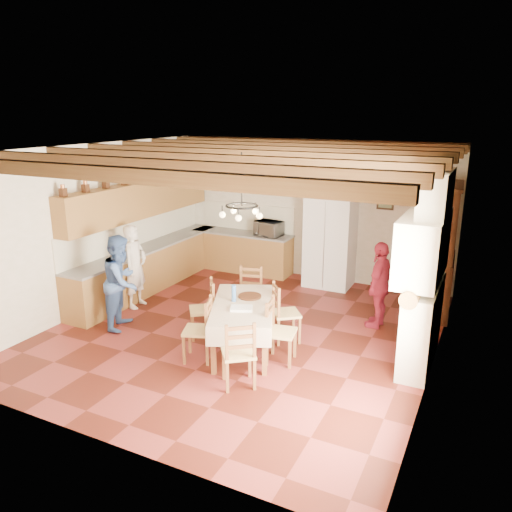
{
  "coord_description": "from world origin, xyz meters",
  "views": [
    {
      "loc": [
        3.57,
        -6.78,
        3.55
      ],
      "look_at": [
        0.1,
        0.3,
        1.25
      ],
      "focal_mm": 35.0,
      "sensor_mm": 36.0,
      "label": 1
    }
  ],
  "objects": [
    {
      "name": "lower_cabinets_left",
      "position": [
        -2.7,
        1.05,
        0.43
      ],
      "size": [
        0.6,
        4.3,
        0.86
      ],
      "primitive_type": "cube",
      "color": "brown",
      "rests_on": "ground"
    },
    {
      "name": "dining_table",
      "position": [
        0.3,
        -0.57,
        0.67
      ],
      "size": [
        1.5,
        1.93,
        0.76
      ],
      "rotation": [
        0.0,
        0.0,
        0.41
      ],
      "color": "beige",
      "rests_on": "floor"
    },
    {
      "name": "upper_cabinets",
      "position": [
        -2.83,
        1.05,
        1.85
      ],
      "size": [
        0.35,
        4.2,
        0.7
      ],
      "primitive_type": "cube",
      "color": "brown",
      "rests_on": "ground"
    },
    {
      "name": "chandelier",
      "position": [
        0.3,
        -0.57,
        2.25
      ],
      "size": [
        0.47,
        0.47,
        0.03
      ],
      "primitive_type": "torus",
      "color": "black",
      "rests_on": "ground"
    },
    {
      "name": "ceiling_beams",
      "position": [
        0.0,
        0.0,
        2.91
      ],
      "size": [
        6.0,
        6.3,
        0.16
      ],
      "primitive_type": null,
      "color": "#3B2110",
      "rests_on": "ground"
    },
    {
      "name": "backsplash_back",
      "position": [
        -1.55,
        3.23,
        1.2
      ],
      "size": [
        2.3,
        0.03,
        0.6
      ],
      "primitive_type": "cube",
      "color": "white",
      "rests_on": "ground"
    },
    {
      "name": "floor",
      "position": [
        0.0,
        0.0,
        -0.01
      ],
      "size": [
        6.0,
        6.5,
        0.02
      ],
      "primitive_type": "cube",
      "color": "#49170F",
      "rests_on": "ground"
    },
    {
      "name": "chair_left_near",
      "position": [
        -0.14,
        -1.14,
        0.48
      ],
      "size": [
        0.52,
        0.53,
        0.96
      ],
      "primitive_type": null,
      "rotation": [
        0.0,
        0.0,
        -1.22
      ],
      "color": "brown",
      "rests_on": "floor"
    },
    {
      "name": "chair_right_far",
      "position": [
        0.77,
        0.03,
        0.48
      ],
      "size": [
        0.57,
        0.58,
        0.96
      ],
      "primitive_type": null,
      "rotation": [
        0.0,
        0.0,
        2.22
      ],
      "color": "brown",
      "rests_on": "floor"
    },
    {
      "name": "countertop_back",
      "position": [
        -1.55,
        2.95,
        0.88
      ],
      "size": [
        2.34,
        0.62,
        0.04
      ],
      "primitive_type": "cube",
      "color": "slate",
      "rests_on": "lower_cabinets_back"
    },
    {
      "name": "chair_end_far",
      "position": [
        -0.1,
        0.43,
        0.48
      ],
      "size": [
        0.51,
        0.49,
        0.96
      ],
      "primitive_type": null,
      "rotation": [
        0.0,
        0.0,
        0.26
      ],
      "color": "brown",
      "rests_on": "floor"
    },
    {
      "name": "wall_left",
      "position": [
        -3.01,
        0.0,
        1.5
      ],
      "size": [
        0.02,
        6.5,
        3.0
      ],
      "primitive_type": "cube",
      "color": "beige",
      "rests_on": "ground"
    },
    {
      "name": "hutch",
      "position": [
        2.75,
        2.3,
        1.18
      ],
      "size": [
        0.63,
        1.33,
        2.36
      ],
      "primitive_type": null,
      "rotation": [
        0.0,
        0.0,
        0.07
      ],
      "color": "#34210D",
      "rests_on": "floor"
    },
    {
      "name": "person_man",
      "position": [
        -2.31,
        0.14,
        0.78
      ],
      "size": [
        0.44,
        0.61,
        1.56
      ],
      "primitive_type": "imported",
      "rotation": [
        0.0,
        0.0,
        1.69
      ],
      "color": "silver",
      "rests_on": "floor"
    },
    {
      "name": "person_woman_red",
      "position": [
        1.96,
        1.23,
        0.74
      ],
      "size": [
        0.46,
        0.91,
        1.49
      ],
      "primitive_type": "imported",
      "rotation": [
        0.0,
        0.0,
        -1.68
      ],
      "color": "#A32136",
      "rests_on": "floor"
    },
    {
      "name": "fridge_vase",
      "position": [
        0.68,
        2.88,
        2.05
      ],
      "size": [
        0.31,
        0.31,
        0.3
      ],
      "primitive_type": "imported",
      "rotation": [
        0.0,
        0.0,
        0.1
      ],
      "color": "#34210D",
      "rests_on": "refrigerator"
    },
    {
      "name": "lower_cabinets_back",
      "position": [
        -1.55,
        2.95,
        0.43
      ],
      "size": [
        2.3,
        0.6,
        0.86
      ],
      "primitive_type": "cube",
      "color": "brown",
      "rests_on": "ground"
    },
    {
      "name": "wall_front",
      "position": [
        0.0,
        -3.26,
        1.5
      ],
      "size": [
        6.0,
        0.02,
        3.0
      ],
      "primitive_type": "cube",
      "color": "beige",
      "rests_on": "ground"
    },
    {
      "name": "refrigerator",
      "position": [
        0.55,
        2.88,
        0.95
      ],
      "size": [
        0.96,
        0.79,
        1.9
      ],
      "primitive_type": "cube",
      "rotation": [
        0.0,
        0.0,
        0.01
      ],
      "color": "white",
      "rests_on": "floor"
    },
    {
      "name": "chair_end_near",
      "position": [
        0.73,
        -1.51,
        0.48
      ],
      "size": [
        0.58,
        0.57,
        0.96
      ],
      "primitive_type": null,
      "rotation": [
        0.0,
        0.0,
        3.8
      ],
      "color": "brown",
      "rests_on": "floor"
    },
    {
      "name": "person_woman_blue",
      "position": [
        -1.92,
        -0.69,
        0.8
      ],
      "size": [
        0.82,
        0.93,
        1.6
      ],
      "primitive_type": "imported",
      "rotation": [
        0.0,
        0.0,
        1.89
      ],
      "color": "#4062A0",
      "rests_on": "floor"
    },
    {
      "name": "fireplace",
      "position": [
        2.72,
        0.2,
        1.4
      ],
      "size": [
        0.56,
        1.6,
        2.8
      ],
      "primitive_type": null,
      "color": "beige",
      "rests_on": "ground"
    },
    {
      "name": "chair_left_far",
      "position": [
        -0.5,
        -0.44,
        0.48
      ],
      "size": [
        0.57,
        0.58,
        0.96
      ],
      "primitive_type": null,
      "rotation": [
        0.0,
        0.0,
        -0.93
      ],
      "color": "brown",
      "rests_on": "floor"
    },
    {
      "name": "wall_right",
      "position": [
        3.01,
        0.0,
        1.5
      ],
      "size": [
        0.02,
        6.5,
        3.0
      ],
      "primitive_type": "cube",
      "color": "beige",
      "rests_on": "ground"
    },
    {
      "name": "chair_right_near",
      "position": [
        0.98,
        -0.66,
        0.48
      ],
      "size": [
        0.47,
        0.48,
        0.96
      ],
      "primitive_type": null,
      "rotation": [
        0.0,
        0.0,
        1.75
      ],
      "color": "brown",
      "rests_on": "floor"
    },
    {
      "name": "countertop_left",
      "position": [
        -2.7,
        1.05,
        0.88
      ],
      "size": [
        0.62,
        4.3,
        0.04
      ],
      "primitive_type": "cube",
      "color": "slate",
      "rests_on": "lower_cabinets_left"
    },
    {
      "name": "wall_picture",
      "position": [
        1.55,
        3.23,
        1.85
      ],
      "size": [
        0.34,
        0.03,
        0.42
      ],
      "primitive_type": "cube",
      "color": "#2F2115",
      "rests_on": "ground"
    },
    {
      "name": "microwave",
      "position": [
        -0.89,
        2.95,
        1.06
      ],
      "size": [
        0.65,
        0.5,
        0.32
      ],
      "primitive_type": "imported",
      "rotation": [
        0.0,
        0.0,
        -0.19
      ],
      "color": "silver",
      "rests_on": "countertop_back"
    },
    {
      "name": "ceiling",
      "position": [
        0.0,
        0.0,
        3.01
      ],
      "size": [
        6.0,
        6.5,
        0.02
      ],
      "primitive_type": "cube",
      "color": "silver",
      "rests_on": "ground"
    },
    {
      "name": "backsplash_left",
      "position": [
        -2.98,
        1.05,
        1.2
      ],
      "size": [
        0.03,
        4.3,
        0.6
      ],
      "primitive_type": "cube",
      "color": "white",
      "rests_on": "ground"
    },
    {
      "name": "wall_back",
      "position": [
        0.0,
        3.26,
        1.5
      ],
      "size": [
        6.0,
        0.02,
        3.0
      ],
      "primitive_type": "cube",
      "color": "beige",
      "rests_on": "ground"
    }
  ]
}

